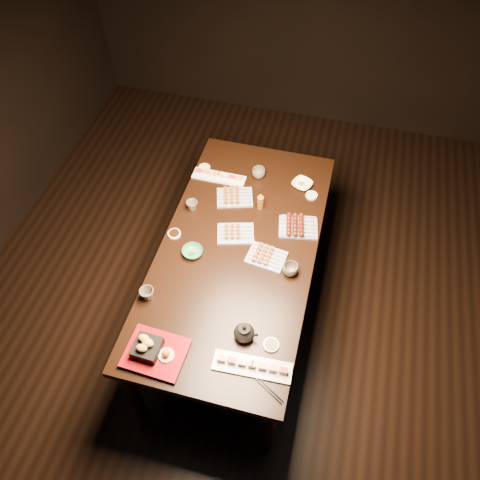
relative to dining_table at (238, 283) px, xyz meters
name	(u,v)px	position (x,y,z in m)	size (l,w,h in m)	color
ground	(238,335)	(0.05, -0.18, -0.38)	(5.00, 5.00, 0.00)	black
dining_table	(238,283)	(0.00, 0.00, 0.00)	(0.90, 1.80, 0.75)	black
sushi_platter_near	(252,365)	(0.25, -0.68, 0.40)	(0.39, 0.11, 0.05)	white
sushi_platter_far	(219,176)	(-0.27, 0.53, 0.40)	(0.35, 0.10, 0.04)	white
yakitori_plate_center	(236,232)	(-0.04, 0.10, 0.40)	(0.22, 0.16, 0.06)	#828EB6
yakitori_plate_right	(266,255)	(0.18, -0.02, 0.40)	(0.22, 0.16, 0.06)	#828EB6
yakitori_plate_left	(235,195)	(-0.12, 0.38, 0.40)	(0.22, 0.16, 0.06)	#828EB6
tsukune_plate	(298,225)	(0.31, 0.24, 0.40)	(0.23, 0.17, 0.06)	#828EB6
edamame_bowl_green	(193,252)	(-0.24, -0.10, 0.39)	(0.12, 0.12, 0.04)	#2A8253
edamame_bowl_cream	(302,184)	(0.28, 0.60, 0.39)	(0.12, 0.12, 0.03)	#FEF9D0
tempura_tray	(154,350)	(-0.23, -0.74, 0.43)	(0.30, 0.24, 0.11)	black
teacup_near_left	(147,294)	(-0.39, -0.44, 0.41)	(0.08, 0.08, 0.07)	#524A3F
teacup_mid_right	(290,269)	(0.33, -0.09, 0.41)	(0.09, 0.09, 0.07)	#524A3F
teacup_far_left	(192,206)	(-0.35, 0.23, 0.41)	(0.07, 0.07, 0.07)	#524A3F
teacup_far_right	(259,173)	(-0.02, 0.61, 0.41)	(0.09, 0.09, 0.07)	#524A3F
teapot	(244,332)	(0.17, -0.53, 0.43)	(0.13, 0.13, 0.11)	black
condiment_bottle	(261,201)	(0.05, 0.35, 0.44)	(0.04, 0.04, 0.13)	brown
sauce_dish_west	(174,234)	(-0.40, 0.01, 0.38)	(0.08, 0.08, 0.01)	white
sauce_dish_east	(312,195)	(0.35, 0.52, 0.38)	(0.08, 0.08, 0.01)	white
sauce_dish_se	(271,345)	(0.32, -0.55, 0.38)	(0.08, 0.08, 0.01)	white
sauce_dish_nw	(204,168)	(-0.39, 0.59, 0.38)	(0.08, 0.08, 0.01)	white
chopsticks_near	(166,364)	(-0.16, -0.78, 0.38)	(0.22, 0.02, 0.01)	black
chopsticks_se	(264,385)	(0.33, -0.76, 0.38)	(0.24, 0.02, 0.01)	black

